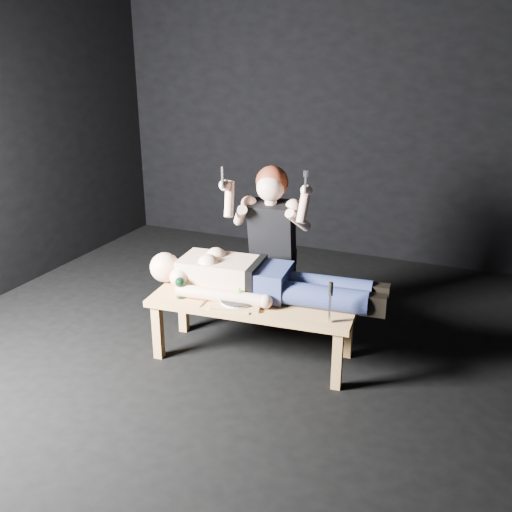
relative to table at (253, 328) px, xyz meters
name	(u,v)px	position (x,y,z in m)	size (l,w,h in m)	color
ground	(249,363)	(0.01, -0.10, -0.23)	(5.00, 5.00, 0.00)	black
back_wall	(351,109)	(0.01, 2.40, 1.27)	(5.00, 5.00, 0.00)	black
table	(253,328)	(0.00, 0.00, 0.00)	(1.41, 0.53, 0.45)	tan
lying_man	(264,276)	(0.04, 0.10, 0.37)	(1.51, 0.46, 0.28)	#D6A887
kneeling_woman	(274,245)	(-0.06, 0.54, 0.44)	(0.71, 0.79, 1.33)	black
serving_tray	(237,303)	(-0.06, -0.12, 0.23)	(0.33, 0.23, 0.02)	tan
plate	(237,301)	(-0.06, -0.12, 0.25)	(0.22, 0.22, 0.02)	white
apple	(240,295)	(-0.05, -0.12, 0.30)	(0.07, 0.07, 0.07)	green
goblet	(181,287)	(-0.47, -0.17, 0.30)	(0.07, 0.07, 0.15)	black
fork_flat	(204,303)	(-0.28, -0.19, 0.23)	(0.01, 0.15, 0.01)	#B2B2B7
knife_flat	(251,310)	(0.06, -0.17, 0.23)	(0.01, 0.15, 0.01)	#B2B2B7
spoon_flat	(251,304)	(0.03, -0.09, 0.23)	(0.01, 0.15, 0.01)	#B2B2B7
carving_knife	(330,302)	(0.58, -0.13, 0.36)	(0.03, 0.04, 0.27)	#B2B2B7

